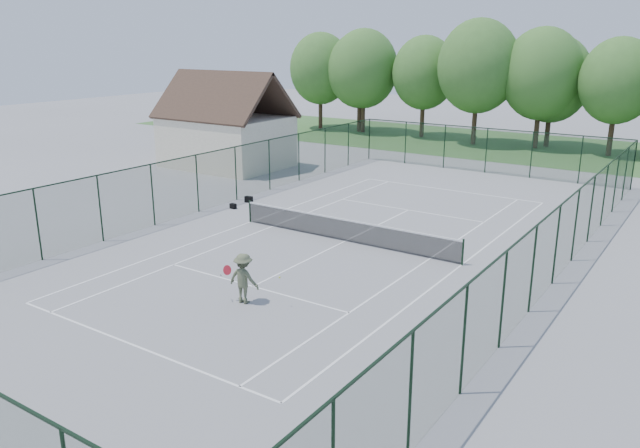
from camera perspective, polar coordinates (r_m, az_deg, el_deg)
The scene contains 10 objects.
ground at distance 27.88m, azimuth 2.29°, elevation -1.59°, with size 140.00×140.00×0.00m, color gray.
grass_far at distance 55.08m, azimuth 19.04°, elevation 6.59°, with size 80.00×16.00×0.01m, color #3F6E32.
court_lines at distance 27.88m, azimuth 2.29°, elevation -1.58°, with size 11.05×23.85×0.01m.
tennis_net at distance 27.71m, azimuth 2.31°, elevation -0.46°, with size 11.08×0.08×1.10m.
fence_enclosure at distance 27.44m, azimuth 2.33°, elevation 1.51°, with size 18.05×36.05×3.02m.
utility_building at distance 44.54m, azimuth -8.62°, elevation 9.20°, with size 8.60×6.27×6.63m.
tree_line_far at distance 54.46m, azimuth 19.64°, elevation 12.79°, with size 39.40×6.40×9.70m.
sports_bag_a at distance 34.73m, azimuth -6.54°, elevation 2.26°, with size 0.42×0.25×0.33m, color black.
sports_bag_b at distance 33.53m, azimuth -7.95°, elevation 1.63°, with size 0.35×0.21×0.27m, color black.
tennis_player at distance 21.38m, azimuth -7.00°, elevation -4.95°, with size 2.14×0.93×1.76m.
Camera 1 is at (13.84, -22.60, 8.67)m, focal length 35.00 mm.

